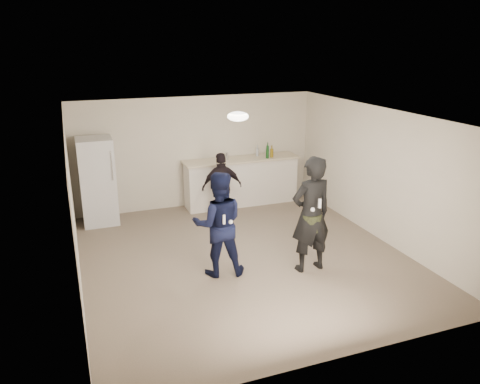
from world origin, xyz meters
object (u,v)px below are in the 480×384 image
object	(u,v)px
woman	(311,215)
spectator	(222,187)
counter	(241,182)
fridge	(98,181)
shaker	(227,156)
man	(218,224)

from	to	relation	value
woman	spectator	bearing A→B (deg)	-80.30
counter	fridge	bearing A→B (deg)	-178.74
shaker	man	xyz separation A→B (m)	(-1.20, -3.10, -0.31)
counter	woman	bearing A→B (deg)	-91.59
counter	fridge	size ratio (longest dim) A/B	1.44
man	spectator	world-z (taller)	man
shaker	fridge	bearing A→B (deg)	-178.27
man	woman	bearing A→B (deg)	177.19
fridge	shaker	bearing A→B (deg)	1.73
shaker	man	size ratio (longest dim) A/B	0.10
counter	fridge	xyz separation A→B (m)	(-3.18, -0.07, 0.38)
man	spectator	size ratio (longest dim) A/B	1.19
counter	spectator	world-z (taller)	spectator
woman	spectator	size ratio (longest dim) A/B	1.34
shaker	man	bearing A→B (deg)	-111.14
fridge	man	xyz separation A→B (m)	(1.64, -3.02, -0.03)
shaker	spectator	distance (m)	1.01
counter	shaker	distance (m)	0.74
spectator	woman	bearing A→B (deg)	107.82
fridge	woman	bearing A→B (deg)	-47.79
woman	man	bearing A→B (deg)	-18.75
counter	woman	xyz separation A→B (m)	(-0.10, -3.47, 0.45)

